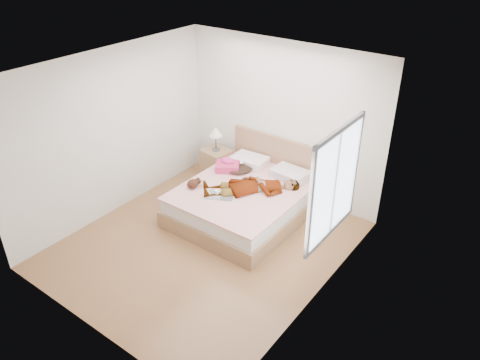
# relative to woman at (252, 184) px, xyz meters

# --- Properties ---
(ground) EXTENTS (4.00, 4.00, 0.00)m
(ground) POSITION_rel_woman_xyz_m (-0.14, -0.98, -0.61)
(ground) COLOR #523419
(ground) RESTS_ON ground
(woman) EXTENTS (1.51, 1.45, 0.21)m
(woman) POSITION_rel_woman_xyz_m (0.00, 0.00, 0.00)
(woman) COLOR white
(woman) RESTS_ON bed
(hair) EXTENTS (0.58, 0.66, 0.08)m
(hair) POSITION_rel_woman_xyz_m (-0.57, 0.45, -0.06)
(hair) COLOR black
(hair) RESTS_ON bed
(phone) EXTENTS (0.09, 0.09, 0.05)m
(phone) POSITION_rel_woman_xyz_m (-0.50, 0.40, 0.07)
(phone) COLOR silver
(phone) RESTS_ON bed
(room_shell) EXTENTS (4.00, 4.00, 4.00)m
(room_shell) POSITION_rel_woman_xyz_m (1.64, -0.68, 0.89)
(room_shell) COLOR white
(room_shell) RESTS_ON ground
(bed) EXTENTS (1.80, 2.08, 1.00)m
(bed) POSITION_rel_woman_xyz_m (-0.14, 0.05, -0.34)
(bed) COLOR brown
(bed) RESTS_ON ground
(towel) EXTENTS (0.49, 0.46, 0.20)m
(towel) POSITION_rel_woman_xyz_m (-0.71, 0.29, -0.02)
(towel) COLOR #D23964
(towel) RESTS_ON bed
(magazine) EXTENTS (0.53, 0.46, 0.03)m
(magazine) POSITION_rel_woman_xyz_m (-0.28, -0.44, -0.10)
(magazine) COLOR white
(magazine) RESTS_ON bed
(coffee_mug) EXTENTS (0.12, 0.09, 0.09)m
(coffee_mug) POSITION_rel_woman_xyz_m (-0.33, -0.44, -0.06)
(coffee_mug) COLOR white
(coffee_mug) RESTS_ON bed
(plush_toy) EXTENTS (0.20, 0.27, 0.14)m
(plush_toy) POSITION_rel_woman_xyz_m (-0.78, -0.48, -0.03)
(plush_toy) COLOR black
(plush_toy) RESTS_ON bed
(nightstand) EXTENTS (0.52, 0.48, 1.02)m
(nightstand) POSITION_rel_woman_xyz_m (-1.25, 0.66, -0.28)
(nightstand) COLOR olive
(nightstand) RESTS_ON ground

